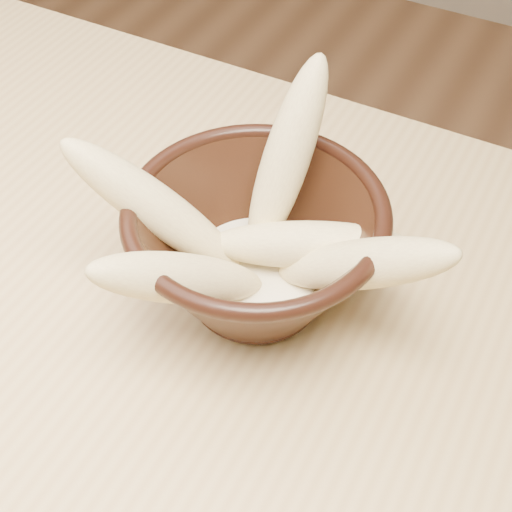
% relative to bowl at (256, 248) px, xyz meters
% --- Properties ---
extents(bowl, '(0.18, 0.18, 0.10)m').
position_rel_bowl_xyz_m(bowl, '(0.00, 0.00, 0.00)').
color(bowl, black).
rests_on(bowl, table).
extents(milk_puddle, '(0.10, 0.10, 0.01)m').
position_rel_bowl_xyz_m(milk_puddle, '(0.00, 0.00, -0.02)').
color(milk_puddle, beige).
rests_on(milk_puddle, bowl).
extents(banana_upright, '(0.05, 0.11, 0.15)m').
position_rel_bowl_xyz_m(banana_upright, '(-0.00, 0.05, 0.04)').
color(banana_upright, tan).
rests_on(banana_upright, bowl).
extents(banana_left, '(0.14, 0.07, 0.13)m').
position_rel_bowl_xyz_m(banana_left, '(-0.07, -0.02, 0.03)').
color(banana_left, tan).
rests_on(banana_left, bowl).
extents(banana_right, '(0.14, 0.04, 0.11)m').
position_rel_bowl_xyz_m(banana_right, '(0.08, 0.00, 0.02)').
color(banana_right, tan).
rests_on(banana_right, bowl).
extents(banana_across, '(0.15, 0.08, 0.05)m').
position_rel_bowl_xyz_m(banana_across, '(0.03, 0.02, 0.01)').
color(banana_across, tan).
rests_on(banana_across, bowl).
extents(banana_front, '(0.10, 0.13, 0.10)m').
position_rel_bowl_xyz_m(banana_front, '(-0.02, -0.06, 0.02)').
color(banana_front, tan).
rests_on(banana_front, bowl).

